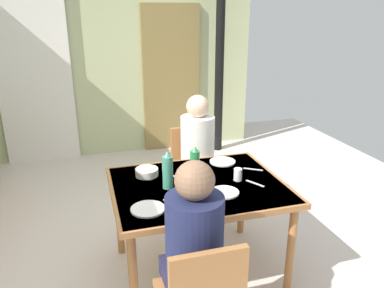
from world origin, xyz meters
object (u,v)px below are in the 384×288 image
object	(u,v)px
person_near_diner	(194,239)
water_bottle_green_far	(195,164)
chair_far_diner	(194,168)
water_bottle_green_near	(168,171)
serving_bowl_center	(147,172)
dining_table	(198,194)
person_far_diner	(198,144)

from	to	relation	value
person_near_diner	water_bottle_green_far	size ratio (longest dim) A/B	2.98
chair_far_diner	person_near_diner	distance (m)	1.62
water_bottle_green_near	serving_bowl_center	xyz separation A→B (m)	(-0.11, 0.24, -0.10)
dining_table	water_bottle_green_far	distance (m)	0.21
chair_far_diner	water_bottle_green_near	world-z (taller)	water_bottle_green_near
water_bottle_green_far	serving_bowl_center	size ratio (longest dim) A/B	1.52
chair_far_diner	water_bottle_green_far	bearing A→B (deg)	73.90
chair_far_diner	serving_bowl_center	bearing A→B (deg)	47.34
person_near_diner	water_bottle_green_far	bearing A→B (deg)	72.75
person_near_diner	serving_bowl_center	world-z (taller)	person_near_diner
chair_far_diner	water_bottle_green_near	distance (m)	1.00
dining_table	water_bottle_green_near	bearing A→B (deg)	178.70
dining_table	person_far_diner	bearing A→B (deg)	72.66
person_far_diner	water_bottle_green_far	size ratio (longest dim) A/B	2.98
dining_table	water_bottle_green_far	xyz separation A→B (m)	(-0.00, 0.07, 0.20)
dining_table	person_far_diner	size ratio (longest dim) A/B	1.57
chair_far_diner	serving_bowl_center	xyz separation A→B (m)	(-0.54, -0.58, 0.27)
chair_far_diner	water_bottle_green_near	bearing A→B (deg)	62.37
person_far_diner	water_bottle_green_near	world-z (taller)	person_far_diner
dining_table	person_near_diner	world-z (taller)	person_near_diner
person_far_diner	water_bottle_green_near	size ratio (longest dim) A/B	2.89
water_bottle_green_near	water_bottle_green_far	size ratio (longest dim) A/B	1.03
person_far_diner	water_bottle_green_far	xyz separation A→B (m)	(-0.22, -0.62, 0.08)
dining_table	person_near_diner	distance (m)	0.75
person_near_diner	water_bottle_green_near	distance (m)	0.71
dining_table	chair_far_diner	bearing A→B (deg)	75.37
person_near_diner	water_bottle_green_near	size ratio (longest dim) A/B	2.89
water_bottle_green_far	dining_table	bearing A→B (deg)	-88.93
chair_far_diner	dining_table	bearing A→B (deg)	75.37
person_near_diner	water_bottle_green_near	world-z (taller)	person_near_diner
dining_table	person_far_diner	distance (m)	0.74
chair_far_diner	water_bottle_green_far	size ratio (longest dim) A/B	3.37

